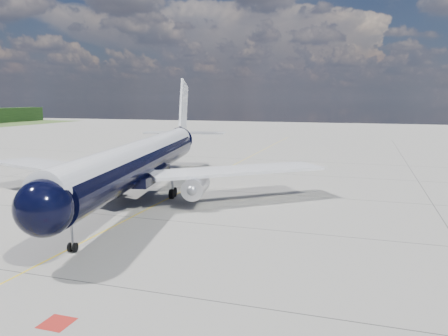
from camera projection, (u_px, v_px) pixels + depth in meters
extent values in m
plane|color=gray|center=(201.00, 182.00, 63.13)|extent=(320.00, 320.00, 0.00)
cube|color=#DBB70B|center=(188.00, 188.00, 58.43)|extent=(0.16, 160.00, 0.01)
cube|color=maroon|center=(57.00, 323.00, 23.47)|extent=(1.60, 1.60, 0.01)
cylinder|color=black|center=(140.00, 162.00, 50.98)|extent=(11.75, 40.87, 4.08)
sphere|color=black|center=(44.00, 208.00, 29.91)|extent=(4.78, 4.78, 4.08)
cone|color=black|center=(185.00, 138.00, 75.63)|extent=(5.43, 8.16, 4.08)
cylinder|color=silver|center=(140.00, 154.00, 50.82)|extent=(11.27, 42.81, 3.18)
cube|color=black|center=(42.00, 200.00, 29.61)|extent=(2.78, 1.75, 0.59)
cube|color=silver|center=(56.00, 167.00, 54.03)|extent=(21.30, 11.19, 0.34)
cube|color=silver|center=(237.00, 170.00, 51.40)|extent=(19.43, 17.14, 0.34)
cube|color=black|center=(141.00, 175.00, 51.22)|extent=(6.47, 11.41, 1.07)
cylinder|color=silver|center=(76.00, 183.00, 50.04)|extent=(3.30, 5.31, 2.41)
cylinder|color=silver|center=(196.00, 186.00, 48.41)|extent=(3.30, 5.31, 2.41)
sphere|color=gray|center=(67.00, 187.00, 47.83)|extent=(1.38, 1.38, 1.18)
sphere|color=gray|center=(192.00, 190.00, 46.20)|extent=(1.38, 1.38, 1.18)
cube|color=silver|center=(77.00, 176.00, 50.12)|extent=(0.88, 3.42, 1.18)
cube|color=silver|center=(196.00, 178.00, 48.49)|extent=(0.88, 3.42, 1.18)
cube|color=silver|center=(184.00, 106.00, 74.24)|extent=(1.63, 6.76, 9.16)
cube|color=silver|center=(185.00, 133.00, 75.50)|extent=(14.37, 6.02, 0.24)
cylinder|color=gray|center=(72.00, 235.00, 34.10)|extent=(0.23, 0.23, 2.26)
cylinder|color=black|center=(70.00, 247.00, 34.28)|extent=(0.33, 0.78, 0.75)
cylinder|color=black|center=(75.00, 247.00, 34.23)|extent=(0.33, 0.78, 0.75)
cylinder|color=gray|center=(118.00, 185.00, 53.45)|extent=(0.33, 0.33, 2.04)
cylinder|color=gray|center=(173.00, 186.00, 52.65)|extent=(0.33, 0.33, 2.04)
cylinder|color=black|center=(116.00, 193.00, 53.01)|extent=(0.70, 1.25, 1.18)
cylinder|color=black|center=(120.00, 191.00, 54.16)|extent=(0.70, 1.25, 1.18)
cylinder|color=black|center=(172.00, 194.00, 52.20)|extent=(0.70, 1.25, 1.18)
cylinder|color=black|center=(174.00, 192.00, 53.36)|extent=(0.70, 1.25, 1.18)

